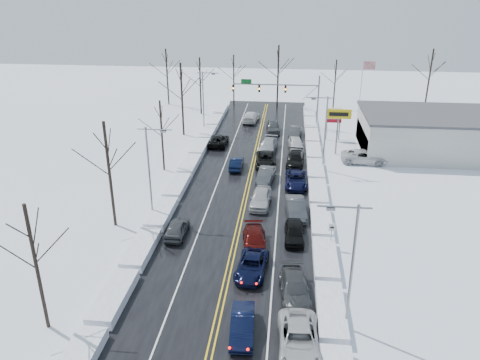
# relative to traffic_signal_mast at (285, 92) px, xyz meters

# --- Properties ---
(ground) EXTENTS (160.00, 160.00, 0.00)m
(ground) POSITION_rel_traffic_signal_mast_xyz_m (-3.45, -27.99, -5.48)
(ground) COLOR white
(ground) RESTS_ON ground
(road_surface) EXTENTS (14.00, 84.00, 0.01)m
(road_surface) POSITION_rel_traffic_signal_mast_xyz_m (-3.45, -25.99, -5.47)
(road_surface) COLOR black
(road_surface) RESTS_ON ground
(snow_bank_left) EXTENTS (1.89, 72.00, 0.77)m
(snow_bank_left) POSITION_rel_traffic_signal_mast_xyz_m (-11.05, -25.99, -5.48)
(snow_bank_left) COLOR white
(snow_bank_left) RESTS_ON ground
(snow_bank_right) EXTENTS (1.89, 72.00, 0.77)m
(snow_bank_right) POSITION_rel_traffic_signal_mast_xyz_m (4.15, -25.99, -5.48)
(snow_bank_right) COLOR white
(snow_bank_right) RESTS_ON ground
(traffic_signal_mast) EXTENTS (13.28, 0.39, 8.00)m
(traffic_signal_mast) POSITION_rel_traffic_signal_mast_xyz_m (0.00, 0.00, 0.00)
(traffic_signal_mast) COLOR slate
(traffic_signal_mast) RESTS_ON ground
(tires_plus_sign) EXTENTS (3.20, 0.34, 6.00)m
(tires_plus_sign) POSITION_rel_traffic_signal_mast_xyz_m (7.05, -12.00, -0.49)
(tires_plus_sign) COLOR slate
(tires_plus_sign) RESTS_ON ground
(used_vehicles_sign) EXTENTS (2.20, 0.22, 4.65)m
(used_vehicles_sign) POSITION_rel_traffic_signal_mast_xyz_m (7.05, -5.99, -2.16)
(used_vehicles_sign) COLOR slate
(used_vehicles_sign) RESTS_ON ground
(speed_limit_sign) EXTENTS (0.55, 0.09, 2.35)m
(speed_limit_sign) POSITION_rel_traffic_signal_mast_xyz_m (4.75, -35.99, -3.84)
(speed_limit_sign) COLOR slate
(speed_limit_sign) RESTS_ON ground
(flagpole) EXTENTS (1.87, 1.20, 10.00)m
(flagpole) POSITION_rel_traffic_signal_mast_xyz_m (11.72, 2.01, 0.45)
(flagpole) COLOR silver
(flagpole) RESTS_ON ground
(dealership_building) EXTENTS (20.40, 12.40, 5.30)m
(dealership_building) POSITION_rel_traffic_signal_mast_xyz_m (20.53, -9.99, -2.82)
(dealership_building) COLOR beige
(dealership_building) RESTS_ON ground
(streetlight_se) EXTENTS (3.20, 0.25, 9.00)m
(streetlight_se) POSITION_rel_traffic_signal_mast_xyz_m (4.85, -45.99, -0.17)
(streetlight_se) COLOR slate
(streetlight_se) RESTS_ON ground
(streetlight_ne) EXTENTS (3.20, 0.25, 9.00)m
(streetlight_ne) POSITION_rel_traffic_signal_mast_xyz_m (4.85, -17.99, -0.17)
(streetlight_ne) COLOR slate
(streetlight_ne) RESTS_ON ground
(streetlight_sw) EXTENTS (3.20, 0.25, 9.00)m
(streetlight_sw) POSITION_rel_traffic_signal_mast_xyz_m (-11.74, -31.99, -0.17)
(streetlight_sw) COLOR slate
(streetlight_sw) RESTS_ON ground
(streetlight_nw) EXTENTS (3.20, 0.25, 9.00)m
(streetlight_nw) POSITION_rel_traffic_signal_mast_xyz_m (-11.74, -3.99, -0.17)
(streetlight_nw) COLOR slate
(streetlight_nw) RESTS_ON ground
(tree_left_a) EXTENTS (3.60, 3.60, 9.00)m
(tree_left_a) POSITION_rel_traffic_signal_mast_xyz_m (-14.45, -47.99, 0.81)
(tree_left_a) COLOR #2D231C
(tree_left_a) RESTS_ON ground
(tree_left_b) EXTENTS (4.00, 4.00, 10.00)m
(tree_left_b) POSITION_rel_traffic_signal_mast_xyz_m (-14.95, -33.99, 1.51)
(tree_left_b) COLOR #2D231C
(tree_left_b) RESTS_ON ground
(tree_left_c) EXTENTS (3.40, 3.40, 8.50)m
(tree_left_c) POSITION_rel_traffic_signal_mast_xyz_m (-13.95, -19.99, 0.46)
(tree_left_c) COLOR #2D231C
(tree_left_c) RESTS_ON ground
(tree_left_d) EXTENTS (4.20, 4.20, 10.50)m
(tree_left_d) POSITION_rel_traffic_signal_mast_xyz_m (-14.65, -5.99, 1.86)
(tree_left_d) COLOR #2D231C
(tree_left_d) RESTS_ON ground
(tree_left_e) EXTENTS (3.80, 3.80, 9.50)m
(tree_left_e) POSITION_rel_traffic_signal_mast_xyz_m (-14.25, 6.01, 1.16)
(tree_left_e) COLOR #2D231C
(tree_left_e) RESTS_ON ground
(tree_far_a) EXTENTS (4.00, 4.00, 10.00)m
(tree_far_a) POSITION_rel_traffic_signal_mast_xyz_m (-21.45, 12.01, 1.51)
(tree_far_a) COLOR #2D231C
(tree_far_a) RESTS_ON ground
(tree_far_b) EXTENTS (3.60, 3.60, 9.00)m
(tree_far_b) POSITION_rel_traffic_signal_mast_xyz_m (-9.45, 13.01, 0.81)
(tree_far_b) COLOR #2D231C
(tree_far_b) RESTS_ON ground
(tree_far_c) EXTENTS (4.40, 4.40, 11.00)m
(tree_far_c) POSITION_rel_traffic_signal_mast_xyz_m (-1.45, 11.01, 2.21)
(tree_far_c) COLOR #2D231C
(tree_far_c) RESTS_ON ground
(tree_far_d) EXTENTS (3.40, 3.40, 8.50)m
(tree_far_d) POSITION_rel_traffic_signal_mast_xyz_m (8.55, 12.51, 0.46)
(tree_far_d) COLOR #2D231C
(tree_far_d) RESTS_ON ground
(tree_far_e) EXTENTS (4.20, 4.20, 10.50)m
(tree_far_e) POSITION_rel_traffic_signal_mast_xyz_m (24.55, 13.01, 1.86)
(tree_far_e) COLOR #2D231C
(tree_far_e) RESTS_ON ground
(queued_car_1) EXTENTS (1.72, 4.35, 1.41)m
(queued_car_1) POSITION_rel_traffic_signal_mast_xyz_m (-1.63, -47.29, -5.48)
(queued_car_1) COLOR black
(queued_car_1) RESTS_ON ground
(queued_car_2) EXTENTS (2.62, 5.00, 1.34)m
(queued_car_2) POSITION_rel_traffic_signal_mast_xyz_m (-1.62, -40.42, -5.48)
(queued_car_2) COLOR black
(queued_car_2) RESTS_ON ground
(queued_car_3) EXTENTS (2.54, 5.09, 1.42)m
(queued_car_3) POSITION_rel_traffic_signal_mast_xyz_m (-1.70, -36.60, -5.48)
(queued_car_3) COLOR #440B09
(queued_car_3) RESTS_ON ground
(queued_car_4) EXTENTS (2.24, 4.96, 1.65)m
(queued_car_4) POSITION_rel_traffic_signal_mast_xyz_m (-1.72, -28.37, -5.48)
(queued_car_4) COLOR silver
(queued_car_4) RESTS_ON ground
(queued_car_5) EXTENTS (2.15, 4.77, 1.52)m
(queued_car_5) POSITION_rel_traffic_signal_mast_xyz_m (-1.56, -22.20, -5.48)
(queued_car_5) COLOR #3F4244
(queued_car_5) RESTS_ON ground
(queued_car_6) EXTENTS (2.70, 5.49, 1.50)m
(queued_car_6) POSITION_rel_traffic_signal_mast_xyz_m (-1.86, -17.09, -5.48)
(queued_car_6) COLOR black
(queued_car_6) RESTS_ON ground
(queued_car_7) EXTENTS (2.73, 5.40, 1.50)m
(queued_car_7) POSITION_rel_traffic_signal_mast_xyz_m (-1.85, -11.63, -5.48)
(queued_car_7) COLOR #A9ACB1
(queued_car_7) RESTS_ON ground
(queued_car_8) EXTENTS (2.30, 4.95, 1.64)m
(queued_car_8) POSITION_rel_traffic_signal_mast_xyz_m (-1.56, -3.23, -5.48)
(queued_car_8) COLOR #45484B
(queued_car_8) RESTS_ON ground
(queued_car_10) EXTENTS (2.78, 5.56, 1.51)m
(queued_car_10) POSITION_rel_traffic_signal_mast_xyz_m (1.96, -48.29, -5.48)
(queued_car_10) COLOR silver
(queued_car_10) RESTS_ON ground
(queued_car_11) EXTENTS (2.59, 5.27, 1.47)m
(queued_car_11) POSITION_rel_traffic_signal_mast_xyz_m (1.69, -43.05, -5.48)
(queued_car_11) COLOR #383B3D
(queued_car_11) RESTS_ON ground
(queued_car_12) EXTENTS (1.81, 4.30, 1.45)m
(queued_car_12) POSITION_rel_traffic_signal_mast_xyz_m (1.66, -34.90, -5.48)
(queued_car_12) COLOR black
(queued_car_12) RESTS_ON ground
(queued_car_13) EXTENTS (2.22, 5.01, 1.60)m
(queued_car_13) POSITION_rel_traffic_signal_mast_xyz_m (1.81, -30.23, -5.48)
(queued_car_13) COLOR #3F4144
(queued_car_13) RESTS_ON ground
(queued_car_14) EXTENTS (2.42, 5.19, 1.44)m
(queued_car_14) POSITION_rel_traffic_signal_mast_xyz_m (1.85, -23.01, -5.48)
(queued_car_14) COLOR black
(queued_car_14) RESTS_ON ground
(queued_car_15) EXTENTS (2.39, 5.25, 1.49)m
(queued_car_15) POSITION_rel_traffic_signal_mast_xyz_m (1.76, -16.62, -5.48)
(queued_car_15) COLOR black
(queued_car_15) RESTS_ON ground
(queued_car_16) EXTENTS (2.33, 4.79, 1.58)m
(queued_car_16) POSITION_rel_traffic_signal_mast_xyz_m (1.85, -10.82, -5.48)
(queued_car_16) COLOR silver
(queued_car_16) RESTS_ON ground
(queued_car_17) EXTENTS (2.10, 4.65, 1.48)m
(queued_car_17) POSITION_rel_traffic_signal_mast_xyz_m (1.76, -5.18, -5.48)
(queued_car_17) COLOR #3A3D3F
(queued_car_17) RESTS_ON ground
(oncoming_car_0) EXTENTS (1.45, 4.15, 1.37)m
(oncoming_car_0) POSITION_rel_traffic_signal_mast_xyz_m (-5.32, -18.58, -5.48)
(oncoming_car_0) COLOR black
(oncoming_car_0) RESTS_ON ground
(oncoming_car_1) EXTENTS (2.42, 5.07, 1.40)m
(oncoming_car_1) POSITION_rel_traffic_signal_mast_xyz_m (-8.79, -10.11, -5.48)
(oncoming_car_1) COLOR black
(oncoming_car_1) RESTS_ON ground
(oncoming_car_2) EXTENTS (2.83, 5.72, 1.60)m
(oncoming_car_2) POSITION_rel_traffic_signal_mast_xyz_m (-5.36, 2.21, -5.48)
(oncoming_car_2) COLOR white
(oncoming_car_2) RESTS_ON ground
(oncoming_car_3) EXTENTS (1.70, 4.22, 1.44)m
(oncoming_car_3) POSITION_rel_traffic_signal_mast_xyz_m (-8.75, -35.25, -5.48)
(oncoming_car_3) COLOR #404345
(oncoming_car_3) RESTS_ON ground
(parked_car_0) EXTENTS (5.97, 2.99, 1.62)m
(parked_car_0) POSITION_rel_traffic_signal_mast_xyz_m (10.37, -14.95, -5.48)
(parked_car_0) COLOR silver
(parked_car_0) RESTS_ON ground
(parked_car_1) EXTENTS (3.00, 6.14, 1.72)m
(parked_car_1) POSITION_rel_traffic_signal_mast_xyz_m (13.72, -12.34, -5.48)
(parked_car_1) COLOR #383A3D
(parked_car_1) RESTS_ON ground
(parked_car_2) EXTENTS (1.80, 4.41, 1.50)m
(parked_car_2) POSITION_rel_traffic_signal_mast_xyz_m (11.74, -6.94, -5.48)
(parked_car_2) COLOR black
(parked_car_2) RESTS_ON ground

